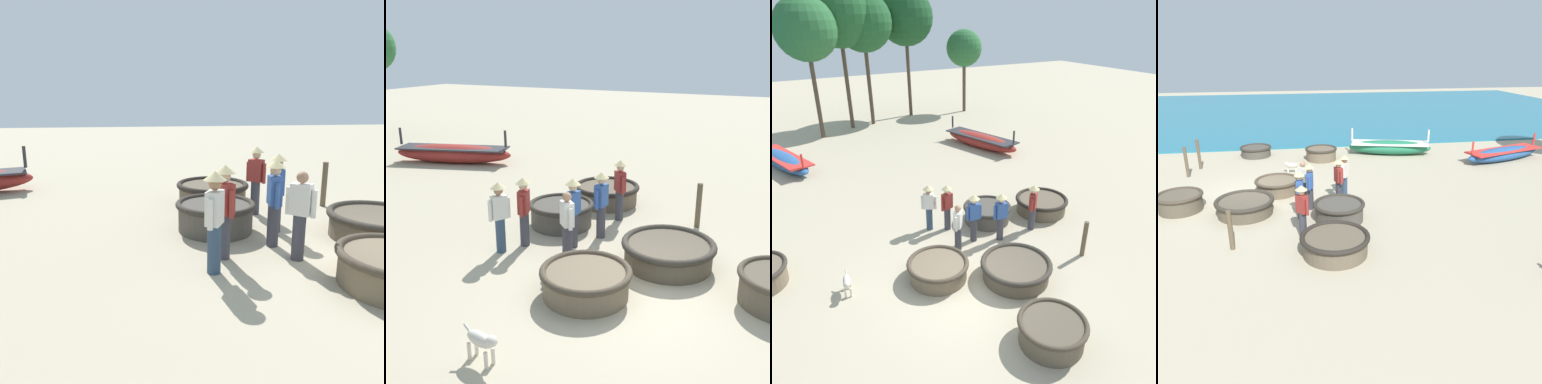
{
  "view_description": "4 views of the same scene",
  "coord_description": "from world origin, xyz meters",
  "views": [
    {
      "loc": [
        -5.07,
        4.59,
        2.67
      ],
      "look_at": [
        1.79,
        3.47,
        1.02
      ],
      "focal_mm": 35.0,
      "sensor_mm": 36.0,
      "label": 1
    },
    {
      "loc": [
        -7.34,
        -2.35,
        4.47
      ],
      "look_at": [
        2.54,
        2.42,
        0.95
      ],
      "focal_mm": 42.0,
      "sensor_mm": 36.0,
      "label": 2
    },
    {
      "loc": [
        -4.05,
        -7.05,
        6.82
      ],
      "look_at": [
        1.81,
        3.42,
        1.07
      ],
      "focal_mm": 35.0,
      "sensor_mm": 36.0,
      "label": 3
    },
    {
      "loc": [
        13.69,
        1.39,
        5.32
      ],
      "look_at": [
        2.3,
        3.24,
        0.92
      ],
      "focal_mm": 35.0,
      "sensor_mm": 36.0,
      "label": 4
    }
  ],
  "objects": [
    {
      "name": "long_boat_white_hull",
      "position": [
        -3.38,
        12.13,
        0.35
      ],
      "size": [
        2.44,
        4.79,
        1.2
      ],
      "color": "#285693",
      "rests_on": "ground"
    },
    {
      "name": "ground_plane",
      "position": [
        0.0,
        0.0,
        0.0
      ],
      "size": [
        80.0,
        80.0,
        0.0
      ],
      "primitive_type": "plane",
      "color": "tan"
    },
    {
      "name": "fisherman_standing_left",
      "position": [
        1.37,
        1.98,
        0.96
      ],
      "size": [
        0.53,
        0.36,
        1.67
      ],
      "color": "#383842",
      "rests_on": "ground"
    },
    {
      "name": "coracle_beside_post",
      "position": [
        -4.98,
        2.93,
        0.34
      ],
      "size": [
        1.63,
        1.63,
        0.63
      ],
      "color": "brown",
      "rests_on": "ground"
    },
    {
      "name": "mooring_post_shoreline",
      "position": [
        3.88,
        -0.41,
        0.59
      ],
      "size": [
        0.14,
        0.14,
        1.18
      ],
      "primitive_type": "cylinder",
      "color": "brown",
      "rests_on": "ground"
    },
    {
      "name": "fisherman_crouching",
      "position": [
        0.94,
        3.04,
        0.96
      ],
      "size": [
        0.51,
        0.36,
        1.67
      ],
      "color": "#383842",
      "rests_on": "ground"
    },
    {
      "name": "fisherman_by_coracle",
      "position": [
        3.48,
        1.62,
        0.96
      ],
      "size": [
        0.42,
        0.39,
        1.67
      ],
      "color": "#383842",
      "rests_on": "ground"
    },
    {
      "name": "dog",
      "position": [
        -2.91,
        1.36,
        0.37
      ],
      "size": [
        0.29,
        0.68,
        0.55
      ],
      "color": "beige",
      "rests_on": "ground"
    },
    {
      "name": "mooring_post_mid_beach",
      "position": [
        -3.12,
        -3.19,
        0.68
      ],
      "size": [
        0.14,
        0.14,
        1.37
      ],
      "primitive_type": "cylinder",
      "color": "brown",
      "rests_on": "ground"
    },
    {
      "name": "long_boat_ochre_hull",
      "position": [
        -5.48,
        6.68,
        0.39
      ],
      "size": [
        2.25,
        4.58,
        1.37
      ],
      "color": "#237551",
      "rests_on": "ground"
    },
    {
      "name": "coracle_far_right",
      "position": [
        1.42,
        -0.28,
        0.3
      ],
      "size": [
        2.02,
        2.02,
        0.56
      ],
      "color": "brown",
      "rests_on": "ground"
    },
    {
      "name": "coracle_center",
      "position": [
        -0.51,
        0.79,
        0.31
      ],
      "size": [
        1.75,
        1.75,
        0.56
      ],
      "color": "brown",
      "rests_on": "ground"
    },
    {
      "name": "fisherman_standing_right",
      "position": [
        2.16,
        1.61,
        0.96
      ],
      "size": [
        0.53,
        0.36,
        1.67
      ],
      "color": "#383842",
      "rests_on": "ground"
    },
    {
      "name": "coracle_nearest",
      "position": [
        2.44,
        2.86,
        0.35
      ],
      "size": [
        1.72,
        1.72,
        0.64
      ],
      "color": "#4C473F",
      "rests_on": "ground"
    },
    {
      "name": "sea",
      "position": [
        -21.49,
        4.0,
        0.05
      ],
      "size": [
        28.0,
        52.0,
        0.1
      ],
      "primitive_type": "cube",
      "color": "teal",
      "rests_on": "ground"
    },
    {
      "name": "fisherman_with_hat",
      "position": [
        0.68,
        1.78,
        0.84
      ],
      "size": [
        0.39,
        0.41,
        1.57
      ],
      "color": "#383842",
      "rests_on": "ground"
    },
    {
      "name": "coracle_upturned",
      "position": [
        4.61,
        2.45,
        0.32
      ],
      "size": [
        1.95,
        1.95,
        0.59
      ],
      "color": "brown",
      "rests_on": "ground"
    },
    {
      "name": "coracle_far_left",
      "position": [
        0.74,
        -2.55,
        0.34
      ],
      "size": [
        1.6,
        1.6,
        0.63
      ],
      "color": "brown",
      "rests_on": "ground"
    },
    {
      "name": "fisherman_hauling",
      "position": [
        0.4,
        3.34,
        0.96
      ],
      "size": [
        0.47,
        0.36,
        1.67
      ],
      "color": "#2D425B",
      "rests_on": "ground"
    },
    {
      "name": "coracle_front_right",
      "position": [
        -6.22,
        -0.44,
        0.29
      ],
      "size": [
        1.64,
        1.64,
        0.53
      ],
      "color": "#4C473F",
      "rests_on": "ground"
    },
    {
      "name": "mooring_post_inland",
      "position": [
        -4.3,
        -2.9,
        0.71
      ],
      "size": [
        0.14,
        0.14,
        1.42
      ],
      "primitive_type": "cylinder",
      "color": "brown",
      "rests_on": "ground"
    }
  ]
}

